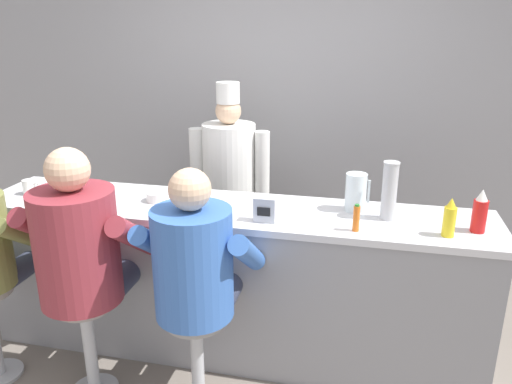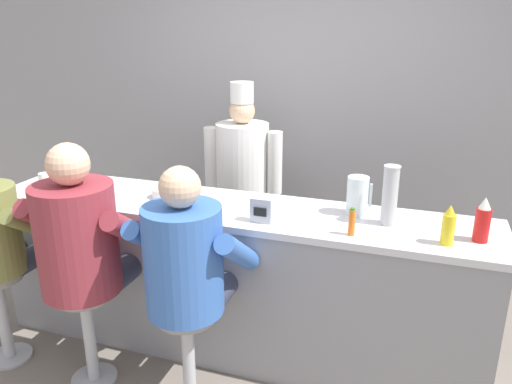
{
  "view_description": "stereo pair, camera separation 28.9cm",
  "coord_description": "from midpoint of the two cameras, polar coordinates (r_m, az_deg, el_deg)",
  "views": [
    {
      "loc": [
        0.78,
        -2.39,
        2.02
      ],
      "look_at": [
        0.17,
        0.27,
        1.1
      ],
      "focal_mm": 35.0,
      "sensor_mm": 36.0,
      "label": 1
    },
    {
      "loc": [
        1.06,
        -2.32,
        2.02
      ],
      "look_at": [
        0.17,
        0.27,
        1.1
      ],
      "focal_mm": 35.0,
      "sensor_mm": 36.0,
      "label": 2
    }
  ],
  "objects": [
    {
      "name": "ground_plane",
      "position": [
        3.24,
        -7.06,
        -20.11
      ],
      "size": [
        20.0,
        20.0,
        0.0
      ],
      "primitive_type": "plane",
      "color": "slate"
    },
    {
      "name": "wall_back",
      "position": [
        4.33,
        0.43,
        9.76
      ],
      "size": [
        10.0,
        0.06,
        2.7
      ],
      "color": "#99999E",
      "rests_on": "ground_plane"
    },
    {
      "name": "diner_counter",
      "position": [
        3.2,
        -5.56,
        -9.98
      ],
      "size": [
        3.11,
        0.61,
        0.98
      ],
      "color": "gray",
      "rests_on": "ground_plane"
    },
    {
      "name": "ketchup_bottle_red",
      "position": [
        2.8,
        21.58,
        -2.23
      ],
      "size": [
        0.08,
        0.08,
        0.24
      ],
      "color": "red",
      "rests_on": "diner_counter"
    },
    {
      "name": "mustard_bottle_yellow",
      "position": [
        2.69,
        18.44,
        -2.96
      ],
      "size": [
        0.06,
        0.06,
        0.21
      ],
      "color": "yellow",
      "rests_on": "diner_counter"
    },
    {
      "name": "hot_sauce_bottle_orange",
      "position": [
        2.65,
        8.37,
        -3.04
      ],
      "size": [
        0.04,
        0.04,
        0.15
      ],
      "color": "orange",
      "rests_on": "diner_counter"
    },
    {
      "name": "water_pitcher_clear",
      "position": [
        2.93,
        8.61,
        -0.09
      ],
      "size": [
        0.14,
        0.12,
        0.23
      ],
      "color": "silver",
      "rests_on": "diner_counter"
    },
    {
      "name": "breakfast_plate",
      "position": [
        3.48,
        -22.1,
        0.04
      ],
      "size": [
        0.25,
        0.25,
        0.05
      ],
      "color": "white",
      "rests_on": "diner_counter"
    },
    {
      "name": "cereal_bowl",
      "position": [
        3.17,
        -13.72,
        -0.54
      ],
      "size": [
        0.14,
        0.14,
        0.06
      ],
      "color": "white",
      "rests_on": "diner_counter"
    },
    {
      "name": "coffee_mug_blue",
      "position": [
        3.19,
        -20.84,
        -0.77
      ],
      "size": [
        0.14,
        0.09,
        0.1
      ],
      "color": "#4C7AB2",
      "rests_on": "diner_counter"
    },
    {
      "name": "coffee_mug_white",
      "position": [
        3.57,
        -26.58,
        0.46
      ],
      "size": [
        0.13,
        0.08,
        0.1
      ],
      "color": "white",
      "rests_on": "diner_counter"
    },
    {
      "name": "cup_stack_steel",
      "position": [
        2.82,
        12.21,
        0.08
      ],
      "size": [
        0.09,
        0.09,
        0.33
      ],
      "color": "#B7BABF",
      "rests_on": "diner_counter"
    },
    {
      "name": "napkin_dispenser_chrome",
      "position": [
        2.75,
        -1.97,
        -2.07
      ],
      "size": [
        0.12,
        0.07,
        0.14
      ],
      "color": "silver",
      "rests_on": "diner_counter"
    },
    {
      "name": "diner_seated_maroon",
      "position": [
        2.86,
        -22.07,
        -6.25
      ],
      "size": [
        0.66,
        0.65,
        1.45
      ],
      "color": "#B2B5BA",
      "rests_on": "ground_plane"
    },
    {
      "name": "diner_seated_blue",
      "position": [
        2.58,
        -10.14,
        -8.59
      ],
      "size": [
        0.61,
        0.6,
        1.38
      ],
      "color": "#B2B5BA",
      "rests_on": "ground_plane"
    },
    {
      "name": "cook_in_whites_near",
      "position": [
        3.88,
        -5.19,
        1.62
      ],
      "size": [
        0.63,
        0.4,
        1.62
      ],
      "color": "#232328",
      "rests_on": "ground_plane"
    }
  ]
}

